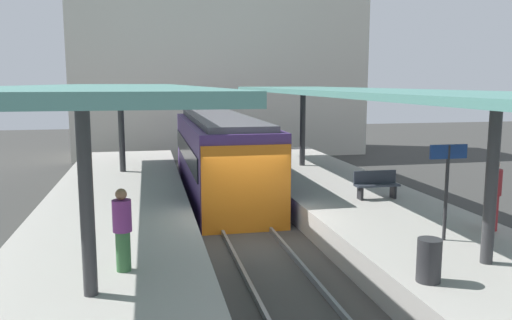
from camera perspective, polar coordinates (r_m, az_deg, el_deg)
ground_plane at (r=14.68m, az=-0.44°, el=-9.64°), size 80.00×80.00×0.00m
platform_left at (r=14.30m, az=-15.70°, el=-8.37°), size 4.40×28.00×1.00m
platform_right at (r=15.70m, az=13.38°, el=-6.75°), size 4.40×28.00×1.00m
track_ballast at (r=14.65m, az=-0.44°, el=-9.27°), size 3.20×28.00×0.20m
rail_near_side at (r=14.48m, az=-3.26°, el=-8.79°), size 0.08×28.00×0.14m
rail_far_side at (r=14.75m, az=2.34°, el=-8.45°), size 0.08×28.00×0.14m
commuter_train at (r=20.12m, az=-3.88°, el=0.38°), size 2.78×10.61×3.10m
canopy_left at (r=15.10m, az=-15.96°, el=7.46°), size 4.18×21.00×3.51m
canopy_right at (r=16.44m, az=11.74°, el=7.22°), size 4.18×21.00×3.37m
platform_bench at (r=16.50m, az=13.12°, el=-2.56°), size 1.40×0.41×0.86m
platform_sign at (r=12.40m, az=20.38°, el=-1.08°), size 0.90×0.08×2.21m
litter_bin at (r=10.00m, az=18.55°, el=-10.46°), size 0.44×0.44×0.80m
passenger_near_bench at (r=13.80m, az=24.73°, el=-3.44°), size 0.36×0.36×1.74m
passenger_mid_platform at (r=10.22m, az=-14.53°, el=-7.35°), size 0.36×0.36×1.61m
station_building_backdrop at (r=34.00m, az=-4.09°, el=10.09°), size 18.00×6.00×11.00m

